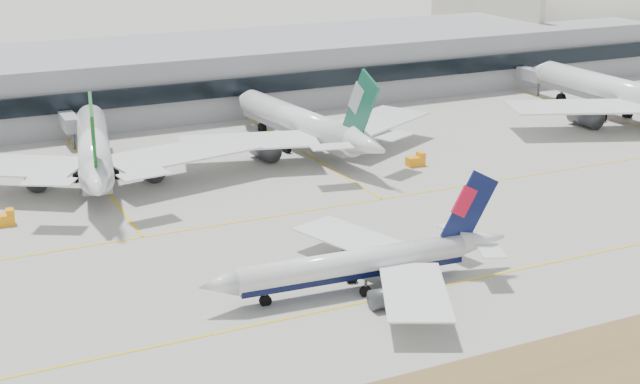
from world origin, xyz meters
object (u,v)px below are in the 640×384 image
widebody_eva (94,151)px  widebody_china_air (620,94)px  terminal (158,77)px  hangar (590,50)px  widebody_cathay (304,125)px  taxiing_airliner (364,263)px

widebody_eva → widebody_china_air: size_ratio=0.91×
terminal → hangar: size_ratio=3.08×
widebody_eva → widebody_cathay: size_ratio=1.03×
taxiing_airliner → hangar: hangar is taller
taxiing_airliner → widebody_china_air: widebody_china_air is taller
widebody_eva → terminal: bearing=-16.5°
widebody_cathay → widebody_eva: bearing=85.5°
taxiing_airliner → terminal: (4.33, 115.91, 3.89)m
terminal → widebody_china_air: bearing=-32.3°
widebody_eva → widebody_cathay: (42.88, 1.73, -0.24)m
terminal → widebody_eva: bearing=-116.8°
widebody_eva → widebody_china_air: widebody_china_air is taller
taxiing_airliner → widebody_china_air: size_ratio=0.68×
widebody_china_air → terminal: (-93.21, 58.95, 1.31)m
hangar → taxiing_airliner: bearing=-139.4°
terminal → taxiing_airliner: bearing=-92.1°
taxiing_airliner → widebody_china_air: 112.99m
widebody_eva → hangar: hangar is taller
widebody_cathay → widebody_china_air: (77.20, -7.53, 0.67)m
widebody_china_air → terminal: bearing=57.5°
taxiing_airliner → terminal: size_ratio=0.16×
taxiing_airliner → widebody_eva: size_ratio=0.75×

